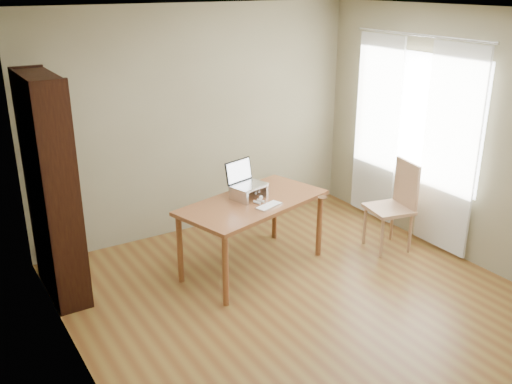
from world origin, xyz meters
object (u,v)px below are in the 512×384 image
object	(u,v)px
keyboard	(269,206)
chair	(395,202)
desk	(253,209)
laptop	(245,179)
cat	(245,193)
bookshelf	(52,189)

from	to	relation	value
keyboard	chair	size ratio (longest dim) A/B	0.31
desk	laptop	xyz separation A→B (m)	(-0.00, 0.14, 0.28)
laptop	chair	bearing A→B (deg)	-33.82
cat	chair	xyz separation A→B (m)	(1.61, -0.51, -0.27)
bookshelf	keyboard	xyz separation A→B (m)	(1.84, -0.78, -0.29)
cat	chair	bearing A→B (deg)	-38.35
bookshelf	desk	xyz separation A→B (m)	(1.79, -0.56, -0.39)
chair	keyboard	bearing A→B (deg)	-174.86
bookshelf	cat	bearing A→B (deg)	-14.41
laptop	chair	distance (m)	1.72
cat	chair	size ratio (longest dim) A/B	0.47
desk	laptop	bearing A→B (deg)	74.92
desk	chair	bearing A→B (deg)	-29.12
cat	keyboard	bearing A→B (deg)	-97.40
bookshelf	cat	size ratio (longest dim) A/B	4.49
bookshelf	desk	world-z (taller)	bookshelf
bookshelf	laptop	distance (m)	1.84
bookshelf	desk	distance (m)	1.92
chair	laptop	bearing A→B (deg)	172.94
bookshelf	laptop	xyz separation A→B (m)	(1.79, -0.42, -0.11)
laptop	cat	world-z (taller)	laptop
desk	keyboard	bearing A→B (deg)	-92.54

